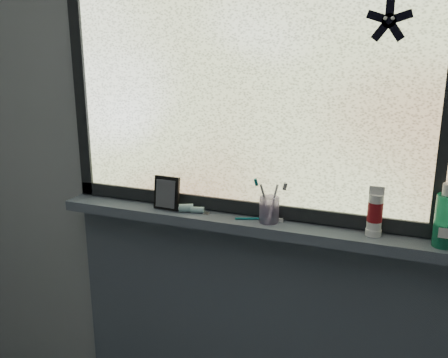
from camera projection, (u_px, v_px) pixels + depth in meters
wall_back at (265, 155)px, 1.84m from camera, size 3.00×0.01×2.50m
windowsill at (258, 226)px, 1.84m from camera, size 1.62×0.14×0.04m
sill_apron at (260, 338)px, 2.03m from camera, size 1.62×0.02×0.98m
window_pane at (265, 79)px, 1.75m from camera, size 1.50×0.01×1.00m
frame_bottom at (262, 209)px, 1.87m from camera, size 1.60×0.03×0.05m
frame_left at (80, 74)px, 2.01m from camera, size 0.05×0.03×1.10m
starfish_sticker at (389, 21)px, 1.54m from camera, size 0.15×0.02×0.15m
vanity_mirror at (167, 193)px, 1.94m from camera, size 0.11×0.06×0.13m
toothpaste_tube at (190, 208)px, 1.92m from camera, size 0.18×0.10×0.03m
toothbrush_cup at (269, 210)px, 1.81m from camera, size 0.09×0.09×0.09m
toothbrush_lying at (256, 218)px, 1.84m from camera, size 0.19×0.09×0.01m
mouthwash_bottle at (446, 216)px, 1.58m from camera, size 0.09×0.09×0.17m
cream_tube at (375, 209)px, 1.68m from camera, size 0.06×0.06×0.12m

